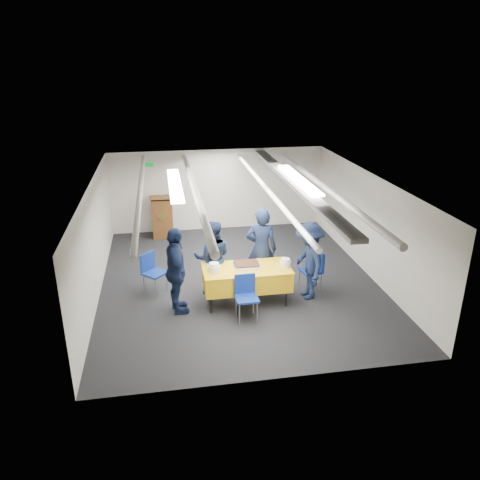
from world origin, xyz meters
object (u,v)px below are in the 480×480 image
Objects in this scene: sailor_a at (261,249)px; sheet_cake at (246,265)px; chair_right at (314,266)px; chair_left at (152,269)px; chair_near at (246,292)px; sailor_b at (212,258)px; sailor_c at (176,271)px; sailor_d at (309,261)px; serving_table at (247,277)px; podium at (162,216)px.

sheet_cake is at bearing 66.52° from sailor_a.
chair_left is at bearing 172.08° from chair_right.
sheet_cake is 0.58× the size of chair_near.
sailor_a is (2.31, -0.22, 0.37)m from chair_left.
sailor_b is 0.92× the size of sailor_c.
chair_right is 0.49m from sailor_d.
sailor_c is at bearing -89.53° from sailor_d.
sailor_c reaches higher than sheet_cake.
serving_table is 2.01× the size of chair_near.
podium is 0.77× the size of sailor_d.
podium is at bearing 107.71° from chair_near.
serving_table is 0.58m from chair_near.
sailor_c is (-1.39, -0.14, 0.31)m from serving_table.
serving_table is at bearing -91.82° from sailor_c.
chair_near is 0.54× the size of sailor_b.
sailor_a is 1.04× the size of sailor_c.
sailor_d is at bearing -128.02° from chair_right.
chair_near is 1.33m from sailor_a.
sailor_a is at bearing -59.80° from podium.
chair_left is 0.50× the size of sailor_c.
sailor_c is at bearing -170.82° from chair_right.
sailor_b is (-1.04, -0.06, -0.10)m from sailor_a.
sailor_c reaches higher than chair_near.
chair_right is 3.44m from chair_left.
sailor_a reaches higher than chair_near.
sheet_cake is 1.57m from chair_right.
chair_right and chair_left have the same top height.
sheet_cake reaches higher than serving_table.
serving_table is at bearing 68.77° from sailor_a.
sailor_b is at bearing 143.19° from sheet_cake.
chair_left reaches higher than serving_table.
sailor_d is at bearing 161.01° from sailor_a.
sailor_a is 1.11× the size of sailor_d.
sailor_b is (-0.62, 0.53, 0.25)m from serving_table.
sailor_a is at bearing -75.70° from sailor_c.
sheet_cake is at bearing 82.76° from serving_table.
sailor_d is (1.91, -0.51, 0.01)m from sailor_b.
serving_table is 4.36m from podium.
sailor_b reaches higher than chair_near.
serving_table is 0.80m from sailor_a.
sailor_b is at bearing -56.78° from sailor_c.
sailor_a is at bearing -170.62° from sailor_b.
sailor_a is (2.02, -3.47, 0.29)m from podium.
podium is 0.72× the size of sailor_c.
sailor_d reaches higher than podium.
sailor_b is 1.02m from sailor_c.
sailor_c reaches higher than chair_left.
chair_near is (-0.12, -0.57, -0.03)m from serving_table.
chair_near is 1.88m from chair_right.
podium reaches higher than chair_near.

